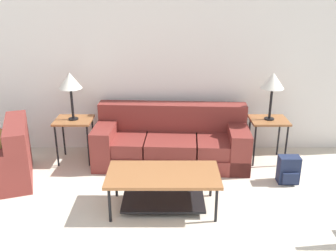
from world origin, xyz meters
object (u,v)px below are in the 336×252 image
at_px(side_table_right, 267,124).
at_px(backpack, 287,170).
at_px(couch, 170,143).
at_px(coffee_table, 162,182).
at_px(side_table_left, 72,124).
at_px(table_lamp_right, 271,82).
at_px(table_lamp_left, 68,82).

bearing_deg(side_table_right, backpack, -79.61).
height_order(couch, side_table_right, couch).
bearing_deg(backpack, couch, 157.15).
relative_size(couch, coffee_table, 1.74).
bearing_deg(side_table_left, coffee_table, -44.79).
bearing_deg(side_table_left, table_lamp_right, 0.00).
xyz_separation_m(couch, coffee_table, (-0.10, -1.26, 0.04)).
height_order(side_table_right, backpack, side_table_right).
distance_m(side_table_left, side_table_right, 2.82).
height_order(couch, backpack, couch).
height_order(couch, side_table_left, couch).
xyz_separation_m(coffee_table, table_lamp_right, (1.51, 1.30, 0.86)).
bearing_deg(side_table_left, backpack, -13.09).
bearing_deg(side_table_right, couch, -178.42).
bearing_deg(couch, table_lamp_right, 1.58).
height_order(side_table_left, table_lamp_left, table_lamp_left).
distance_m(couch, table_lamp_right, 1.67).
bearing_deg(couch, table_lamp_left, 178.43).
bearing_deg(backpack, coffee_table, -159.47).
distance_m(couch, coffee_table, 1.26).
relative_size(side_table_left, side_table_right, 1.00).
xyz_separation_m(table_lamp_right, backpack, (0.13, -0.68, -1.02)).
bearing_deg(coffee_table, table_lamp_right, 40.64).
distance_m(side_table_right, backpack, 0.80).
bearing_deg(table_lamp_left, table_lamp_right, 0.00).
xyz_separation_m(side_table_left, backpack, (2.94, -0.68, -0.39)).
bearing_deg(side_table_right, table_lamp_right, 0.00).
relative_size(couch, side_table_right, 3.45).
distance_m(couch, backpack, 1.67).
bearing_deg(coffee_table, side_table_left, 135.21).
xyz_separation_m(side_table_left, table_lamp_left, (0.00, 0.00, 0.63)).
distance_m(couch, side_table_right, 1.43).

